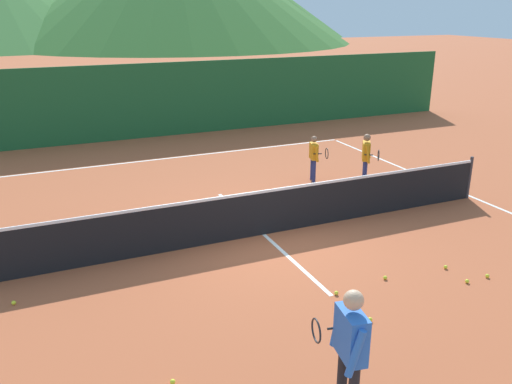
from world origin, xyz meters
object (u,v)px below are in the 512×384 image
Objects in this scene: tennis_ball_1 at (487,276)px; tennis_ball_7 at (14,303)px; tennis_ball_3 at (385,278)px; tennis_ball_6 at (467,281)px; tennis_net at (264,212)px; student_1 at (366,155)px; tennis_ball_2 at (336,293)px; tennis_ball_0 at (370,319)px; tennis_ball_10 at (446,267)px; instructor at (350,343)px; student_0 at (314,154)px; tennis_ball_11 at (173,382)px.

tennis_ball_1 and tennis_ball_7 have the same top height.
tennis_ball_3 and tennis_ball_6 have the same top height.
student_1 is (3.80, 1.90, 0.32)m from tennis_net.
tennis_ball_3 is 1.00× the size of tennis_ball_7.
tennis_ball_2 and tennis_ball_6 have the same top height.
tennis_ball_0 is 2.40m from tennis_ball_10.
student_0 is (3.96, 7.74, -0.24)m from instructor.
tennis_ball_2 is (-0.05, 0.87, 0.00)m from tennis_ball_0.
student_0 reaches higher than tennis_ball_10.
instructor is at bearing -156.17° from tennis_ball_1.
instructor is (-1.26, -5.04, 0.48)m from tennis_net.
instructor is 24.05× the size of tennis_ball_0.
tennis_ball_0 is 1.39m from tennis_ball_3.
tennis_ball_6 is at bearing 26.47° from instructor.
tennis_ball_0 is 3.09m from tennis_ball_11.
tennis_net is at bearing -153.42° from student_1.
tennis_ball_1 is at bearing -52.00° from tennis_ball_10.
instructor is at bearing -37.92° from tennis_ball_11.
tennis_ball_10 is at bearing -107.15° from student_1.
student_0 is at bearing 91.04° from tennis_ball_1.
student_0 is 0.91× the size of student_1.
instructor is 1.32× the size of student_0.
tennis_ball_0 and tennis_ball_2 have the same top height.
tennis_ball_3 is 1.00× the size of tennis_ball_6.
tennis_ball_2 is 1.00× the size of tennis_ball_7.
tennis_ball_2 and tennis_ball_7 have the same top height.
tennis_net is 162.84× the size of tennis_ball_6.
tennis_ball_0 and tennis_ball_7 have the same top height.
tennis_ball_2 is at bearing -88.13° from tennis_net.
tennis_ball_2 is 5.17m from tennis_ball_7.
student_1 is at bearing -36.33° from student_0.
tennis_ball_10 is at bearing -0.14° from tennis_ball_2.
student_1 is at bearing 72.85° from tennis_ball_10.
student_1 is 9.04m from tennis_ball_7.
tennis_ball_3 is at bearing 45.74° from instructor.
tennis_ball_11 is (-6.74, -5.62, -0.78)m from student_1.
tennis_ball_10 is (-0.32, -5.40, -0.71)m from student_0.
tennis_ball_1 is at bearing -17.22° from tennis_ball_7.
tennis_ball_3 is at bearing -106.47° from student_0.
instructor is at bearing -153.53° from tennis_ball_6.
tennis_ball_2 is 1.06m from tennis_ball_3.
tennis_ball_2 is at bearing 18.89° from tennis_ball_11.
tennis_ball_7 is at bearing -169.34° from tennis_net.
tennis_ball_0 is 5.58m from tennis_ball_7.
student_1 is at bearing 79.14° from tennis_ball_1.
tennis_ball_7 is (-7.11, 2.35, 0.00)m from tennis_ball_6.
tennis_ball_1 is at bearing -88.96° from student_0.
instructor is 24.05× the size of tennis_ball_11.
tennis_ball_1 is at bearing 0.14° from tennis_ball_6.
tennis_ball_0 is 2.69m from tennis_ball_1.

